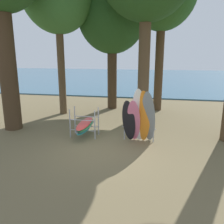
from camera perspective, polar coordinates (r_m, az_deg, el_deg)
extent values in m
plane|color=brown|center=(8.94, -3.12, -9.10)|extent=(80.00, 80.00, 0.00)
cube|color=#38607A|center=(36.90, 8.16, 8.45)|extent=(80.00, 36.00, 0.10)
cylinder|color=#42301E|center=(11.78, -24.35, 10.97)|extent=(0.80, 0.80, 6.26)
cylinder|color=brown|center=(14.09, -12.35, 10.87)|extent=(0.42, 0.42, 5.63)
cylinder|color=brown|center=(11.88, 7.85, 11.88)|extent=(0.57, 0.57, 6.19)
cylinder|color=#4C3823|center=(14.97, 11.50, 11.56)|extent=(0.52, 0.52, 5.89)
cylinder|color=#42301E|center=(15.22, 0.03, 9.51)|extent=(0.60, 0.60, 4.64)
ellipsoid|color=#234C1E|center=(15.38, 0.03, 23.33)|extent=(4.32, 4.32, 4.97)
ellipsoid|color=black|center=(9.29, 4.14, -2.24)|extent=(0.61, 0.77, 1.82)
ellipsoid|color=pink|center=(9.27, 5.33, -2.24)|extent=(0.53, 0.84, 1.84)
ellipsoid|color=white|center=(9.19, 6.55, -0.95)|extent=(0.54, 0.82, 2.29)
ellipsoid|color=orange|center=(9.19, 7.75, -1.23)|extent=(0.53, 0.80, 2.21)
ellipsoid|color=gray|center=(9.19, 8.95, -1.32)|extent=(0.65, 1.00, 2.20)
cylinder|color=#9EA0A5|center=(9.83, 3.06, -5.19)|extent=(0.04, 0.04, 0.55)
cylinder|color=#9EA0A5|center=(9.67, 10.14, -5.73)|extent=(0.04, 0.04, 0.55)
cylinder|color=#9EA0A5|center=(9.65, 6.61, -3.92)|extent=(1.37, 0.13, 0.04)
cylinder|color=#9EA0A5|center=(10.11, -10.27, -2.78)|extent=(0.05, 0.05, 1.25)
cylinder|color=#9EA0A5|center=(9.76, -4.24, -3.19)|extent=(0.05, 0.05, 1.25)
cylinder|color=#9EA0A5|center=(10.64, -9.09, -1.88)|extent=(0.05, 0.05, 1.25)
cylinder|color=#9EA0A5|center=(10.32, -3.35, -2.23)|extent=(0.05, 0.05, 1.25)
cylinder|color=#9EA0A5|center=(10.01, -7.26, -4.49)|extent=(1.10, 0.04, 0.04)
cylinder|color=#9EA0A5|center=(9.87, -7.34, -2.01)|extent=(1.10, 0.04, 0.04)
cylinder|color=#9EA0A5|center=(10.55, -6.23, -3.49)|extent=(1.10, 0.04, 0.04)
cylinder|color=#9EA0A5|center=(10.42, -6.29, -1.13)|extent=(1.10, 0.04, 0.04)
ellipsoid|color=#38B2AD|center=(10.26, -6.72, -3.72)|extent=(0.65, 2.13, 0.06)
ellipsoid|color=gray|center=(10.23, -6.57, -3.41)|extent=(0.51, 2.10, 0.06)
ellipsoid|color=#339E56|center=(10.21, -6.48, -3.10)|extent=(0.62, 2.13, 0.06)
ellipsoid|color=red|center=(10.20, -6.70, -2.76)|extent=(0.63, 2.13, 0.06)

